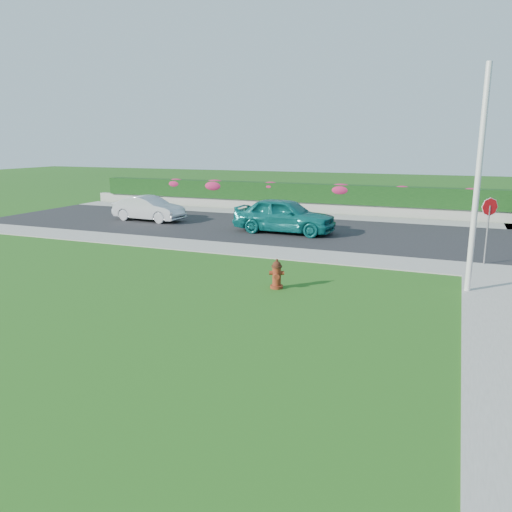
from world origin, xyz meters
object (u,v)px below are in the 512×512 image
at_px(fire_hydrant, 277,275).
at_px(sedan_silver, 149,208).
at_px(stop_sign, 489,216).
at_px(utility_pole, 478,182).
at_px(sedan_teal, 285,215).

xyz_separation_m(fire_hydrant, sedan_silver, (-10.55, 9.23, 0.28)).
height_order(sedan_silver, stop_sign, stop_sign).
height_order(fire_hydrant, sedan_silver, sedan_silver).
bearing_deg(utility_pole, sedan_silver, 154.38).
xyz_separation_m(fire_hydrant, sedan_teal, (-2.68, 8.54, 0.43)).
relative_size(sedan_teal, utility_pole, 0.76).
xyz_separation_m(sedan_teal, sedan_silver, (-7.87, 0.69, -0.15)).
bearing_deg(stop_sign, fire_hydrant, -150.80).
bearing_deg(stop_sign, utility_pole, -112.73).
relative_size(fire_hydrant, utility_pole, 0.14).
xyz_separation_m(sedan_silver, utility_pole, (15.69, -7.52, 2.40)).
bearing_deg(utility_pole, fire_hydrant, -161.63).
distance_m(utility_pole, stop_sign, 3.91).
bearing_deg(utility_pole, stop_sign, 81.10).
bearing_deg(sedan_silver, stop_sign, -99.58).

